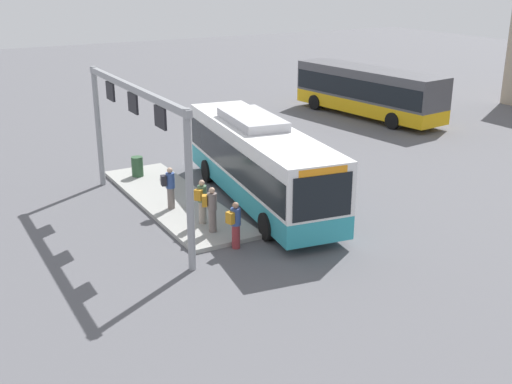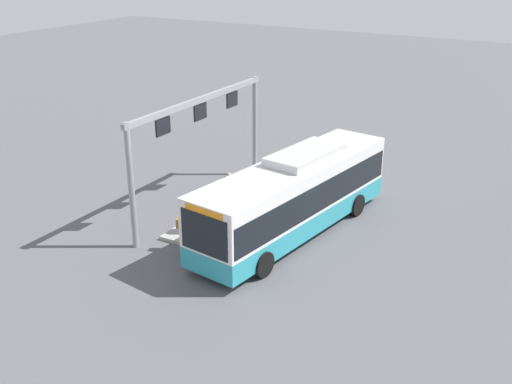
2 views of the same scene
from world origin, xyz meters
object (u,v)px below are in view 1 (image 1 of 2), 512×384
Objects in this scene: bus_background_left at (368,89)px; person_waiting_far at (170,187)px; person_waiting_near at (202,201)px; person_waiting_mid at (211,208)px; trash_bin at (137,167)px; person_boarding at (235,224)px; bus_main at (260,159)px.

bus_background_left is 6.66× the size of person_waiting_far.
person_waiting_mid is at bearing -126.70° from person_waiting_near.
person_waiting_near is 1.00× the size of person_waiting_mid.
person_waiting_mid is 1.00× the size of person_waiting_far.
trash_bin is at bearing 94.02° from person_waiting_far.
person_waiting_far is 1.86× the size of trash_bin.
person_waiting_far is 4.58m from trash_bin.
person_waiting_near and person_waiting_mid have the same top height.
person_boarding reaches higher than trash_bin.
bus_background_left reaches higher than trash_bin.
person_waiting_near is 1.86× the size of trash_bin.
person_boarding is at bearing 122.01° from bus_background_left.
person_waiting_far is (-0.69, -3.63, -0.76)m from bus_main.
bus_main reaches higher than person_waiting_near.
person_boarding is at bearing 2.24° from trash_bin.
person_waiting_near is at bearing -70.32° from person_waiting_far.
bus_main is at bearing 119.16° from bus_background_left.
bus_background_left is at bearing 134.42° from bus_main.
person_boarding is at bearing -52.86° from person_waiting_mid.
person_boarding is at bearing -119.41° from person_waiting_near.
person_boarding is 1.86× the size of trash_bin.
person_waiting_near is 2.05m from person_waiting_far.
person_waiting_mid is at bearing 82.52° from person_boarding.
person_waiting_mid is at bearing 0.90° from trash_bin.
bus_main reaches higher than person_waiting_far.
bus_main reaches higher than person_waiting_mid.
person_waiting_far is at bearing 111.35° from bus_background_left.
person_waiting_near is 0.88m from person_waiting_mid.
person_waiting_near reaches higher than trash_bin.
person_waiting_mid is (0.88, -0.04, 0.00)m from person_waiting_near.
person_waiting_mid is (12.42, -17.10, -0.73)m from bus_background_left.
person_boarding is 1.00× the size of person_waiting_near.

